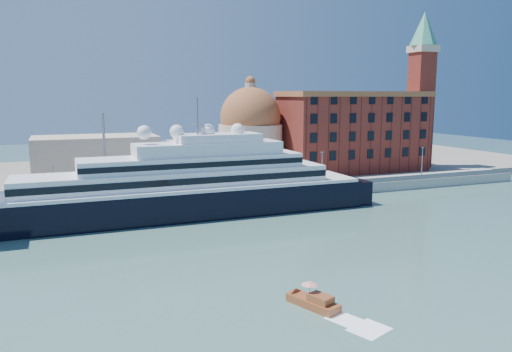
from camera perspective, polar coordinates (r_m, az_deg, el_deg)
name	(u,v)px	position (r m, az deg, el deg)	size (l,w,h in m)	color
ground	(254,244)	(82.55, -0.28, -7.74)	(400.00, 400.00, 0.00)	#345A57
quay	(198,197)	(113.61, -6.60, -2.45)	(180.00, 10.00, 2.50)	gray
land	(162,173)	(153.01, -10.66, 0.35)	(260.00, 72.00, 2.00)	slate
quay_fence	(204,193)	(108.99, -5.99, -1.95)	(180.00, 0.10, 1.20)	slate
superyacht	(155,195)	(99.86, -11.46, -2.12)	(92.69, 12.85, 27.70)	black
water_taxi	(314,301)	(59.23, 6.67, -14.02)	(4.42, 6.92, 3.12)	brown
warehouse	(353,131)	(149.70, 11.03, 5.08)	(43.00, 19.00, 23.25)	maroon
campanile	(422,80)	(163.68, 18.39, 10.37)	(8.40, 8.40, 47.00)	maroon
church	(197,145)	(136.50, -6.72, 3.59)	(66.00, 18.00, 25.50)	beige
lamp_posts	(142,164)	(107.92, -12.94, 1.39)	(120.80, 2.40, 18.00)	slate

